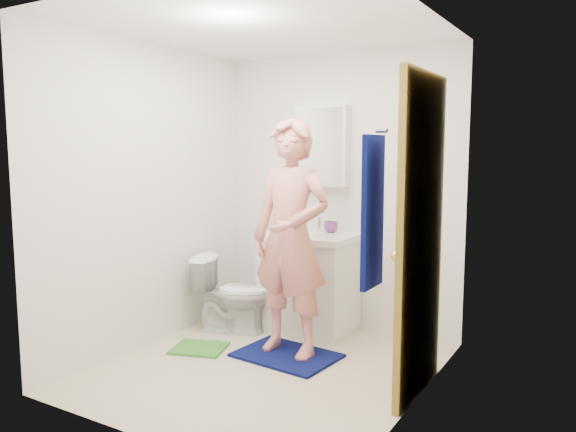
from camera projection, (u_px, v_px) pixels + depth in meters
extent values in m
cube|color=beige|center=(267.00, 368.00, 4.08)|extent=(2.20, 2.40, 0.02)
cube|color=white|center=(265.00, 25.00, 3.79)|extent=(2.20, 2.40, 0.02)
cube|color=silver|center=(340.00, 191.00, 4.97)|extent=(2.20, 0.02, 2.40)
cube|color=silver|center=(139.00, 222.00, 2.90)|extent=(2.20, 0.02, 2.40)
cube|color=silver|center=(150.00, 196.00, 4.50)|extent=(0.02, 2.40, 2.40)
cube|color=silver|center=(421.00, 212.00, 3.37)|extent=(0.02, 2.40, 2.40)
cube|color=white|center=(309.00, 284.00, 4.89)|extent=(0.75, 0.55, 0.80)
cube|color=white|center=(310.00, 236.00, 4.84)|extent=(0.79, 0.59, 0.05)
cylinder|color=white|center=(310.00, 235.00, 4.84)|extent=(0.40, 0.40, 0.03)
cylinder|color=silver|center=(319.00, 224.00, 4.98)|extent=(0.03, 0.03, 0.12)
cube|color=white|center=(322.00, 146.00, 4.94)|extent=(0.50, 0.12, 0.70)
cube|color=white|center=(319.00, 146.00, 4.88)|extent=(0.46, 0.01, 0.66)
cube|color=#A9812E|center=(421.00, 237.00, 3.54)|extent=(0.05, 0.80, 2.05)
sphere|color=gold|center=(397.00, 256.00, 3.30)|extent=(0.07, 0.07, 0.07)
cube|color=#080F50|center=(373.00, 212.00, 2.92)|extent=(0.03, 0.24, 0.80)
cylinder|color=silver|center=(382.00, 131.00, 2.85)|extent=(0.06, 0.02, 0.02)
imported|color=white|center=(232.00, 294.00, 4.85)|extent=(0.73, 0.56, 0.66)
cube|color=#080F50|center=(287.00, 355.00, 4.28)|extent=(0.79, 0.60, 0.02)
cube|color=green|center=(199.00, 348.00, 4.43)|extent=(0.49, 0.45, 0.02)
imported|color=#B05452|center=(286.00, 223.00, 4.85)|extent=(0.10, 0.11, 0.18)
imported|color=#723C86|center=(331.00, 227.00, 4.87)|extent=(0.14, 0.14, 0.10)
imported|color=#E1847E|center=(291.00, 238.00, 4.21)|extent=(0.67, 0.46, 1.78)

